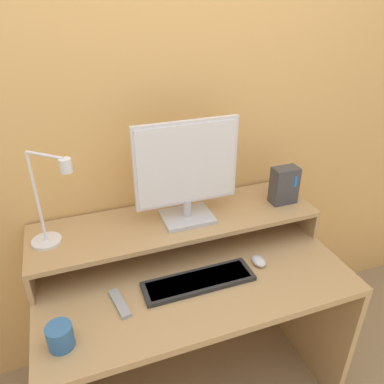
% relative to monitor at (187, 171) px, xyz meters
% --- Properties ---
extents(wall_back, '(6.00, 0.05, 2.50)m').
position_rel_monitor_xyz_m(wall_back, '(-0.04, 0.23, 0.14)').
color(wall_back, '#E5AD60').
rests_on(wall_back, ground_plane).
extents(desk, '(1.29, 0.73, 0.74)m').
position_rel_monitor_xyz_m(desk, '(-0.04, -0.17, -0.59)').
color(desk, tan).
rests_on(desk, ground_plane).
extents(monitor_shelf, '(1.29, 0.36, 0.15)m').
position_rel_monitor_xyz_m(monitor_shelf, '(-0.04, 0.01, -0.25)').
color(monitor_shelf, tan).
rests_on(monitor_shelf, desk).
extents(monitor, '(0.45, 0.18, 0.45)m').
position_rel_monitor_xyz_m(monitor, '(0.00, 0.00, 0.00)').
color(monitor, '#BCBCC1').
rests_on(monitor, monitor_shelf).
extents(desk_lamp, '(0.21, 0.19, 0.40)m').
position_rel_monitor_xyz_m(desk_lamp, '(-0.56, -0.01, -0.07)').
color(desk_lamp, silver).
rests_on(desk_lamp, monitor_shelf).
extents(router_dock, '(0.12, 0.08, 0.18)m').
position_rel_monitor_xyz_m(router_dock, '(0.48, -0.02, -0.14)').
color(router_dock, '#3D3D42').
rests_on(router_dock, monitor_shelf).
extents(keyboard, '(0.46, 0.14, 0.02)m').
position_rel_monitor_xyz_m(keyboard, '(-0.04, -0.26, -0.37)').
color(keyboard, '#282828').
rests_on(keyboard, desk).
extents(mouse, '(0.05, 0.08, 0.03)m').
position_rel_monitor_xyz_m(mouse, '(0.25, -0.24, -0.36)').
color(mouse, silver).
rests_on(mouse, desk).
extents(remote_control, '(0.06, 0.16, 0.02)m').
position_rel_monitor_xyz_m(remote_control, '(-0.37, -0.27, -0.37)').
color(remote_control, '#99999E').
rests_on(remote_control, desk).
extents(mug, '(0.09, 0.09, 0.09)m').
position_rel_monitor_xyz_m(mug, '(-0.58, -0.39, -0.34)').
color(mug, '#33669E').
rests_on(mug, desk).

